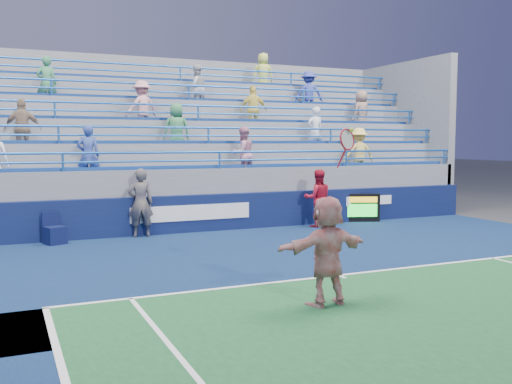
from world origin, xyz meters
name	(u,v)px	position (x,y,z in m)	size (l,w,h in m)	color
ground	(339,276)	(0.00, 0.00, 0.00)	(120.00, 120.00, 0.00)	#333538
sponsor_wall	(222,212)	(0.00, 6.50, 0.55)	(18.00, 0.32, 1.10)	#0B153D
bleacher_stand	(185,173)	(0.00, 10.27, 1.55)	(18.00, 5.60, 6.13)	slate
serve_speed_board	(359,208)	(4.77, 6.29, 0.47)	(1.33, 0.61, 0.94)	black
judge_chair	(55,234)	(-4.82, 6.01, 0.27)	(0.61, 0.63, 0.84)	#0B1238
tennis_player	(327,251)	(-1.26, -1.63, 0.90)	(1.70, 0.67, 2.88)	silver
line_judge	(140,203)	(-2.52, 6.23, 0.96)	(0.70, 0.46, 1.93)	#141838
ball_girl	(318,198)	(2.95, 5.88, 0.90)	(0.88, 0.68, 1.80)	#B31429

